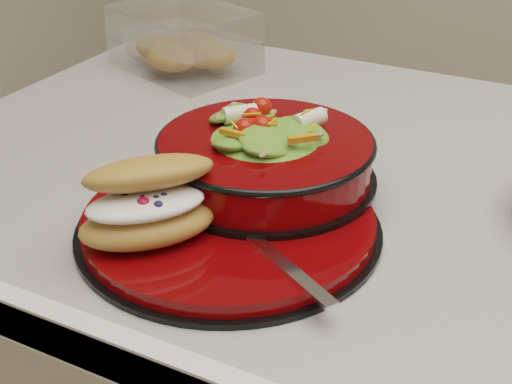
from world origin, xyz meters
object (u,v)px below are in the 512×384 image
at_px(croissant, 150,203).
at_px(fork, 267,249).
at_px(salad_bowl, 265,150).
at_px(pastry_box, 184,42).
at_px(dinner_plate, 229,223).

bearing_deg(croissant, fork, -32.06).
distance_m(salad_bowl, pastry_box, 0.43).
xyz_separation_m(fork, pastry_box, (-0.36, 0.43, 0.02)).
relative_size(dinner_plate, salad_bowl, 1.28).
relative_size(salad_bowl, fork, 1.43).
height_order(dinner_plate, croissant, croissant).
distance_m(salad_bowl, fork, 0.14).
relative_size(dinner_plate, croissant, 1.99).
bearing_deg(fork, pastry_box, 70.30).
bearing_deg(pastry_box, fork, -31.10).
height_order(dinner_plate, fork, fork).
relative_size(salad_bowl, pastry_box, 0.97).
distance_m(croissant, fork, 0.11).
bearing_deg(fork, salad_bowl, 57.69).
bearing_deg(dinner_plate, salad_bowl, 89.76).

